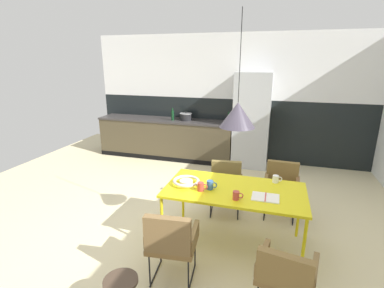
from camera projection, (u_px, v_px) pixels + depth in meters
name	position (u px, v px, depth m)	size (l,w,h in m)	color
ground_plane	(185.00, 234.00, 3.82)	(8.63, 8.63, 0.00)	beige
back_wall_splashback_dark	(228.00, 129.00, 6.61)	(6.30, 0.12, 1.40)	black
back_wall_panel_upper	(231.00, 67.00, 6.22)	(6.30, 0.12, 1.40)	silver
kitchen_counter	(166.00, 138.00, 6.74)	(3.19, 0.63, 0.92)	#473E2B
refrigerator_column	(252.00, 120.00, 6.04)	(0.74, 0.60, 2.01)	#ADAFB2
dining_table	(235.00, 192.00, 3.43)	(1.65, 0.87, 0.76)	yellow
armchair_far_side	(226.00, 181.00, 4.31)	(0.54, 0.53, 0.75)	brown
armchair_facing_counter	(286.00, 272.00, 2.47)	(0.56, 0.55, 0.74)	brown
armchair_by_stool	(282.00, 182.00, 4.19)	(0.50, 0.48, 0.79)	brown
armchair_corner_seat	(171.00, 239.00, 2.86)	(0.53, 0.52, 0.83)	brown
fruit_bowl	(186.00, 181.00, 3.52)	(0.33, 0.33, 0.07)	silver
open_book	(265.00, 197.00, 3.19)	(0.30, 0.23, 0.02)	white
mug_wide_latte	(276.00, 179.00, 3.58)	(0.12, 0.08, 0.09)	white
mug_short_terracotta	(210.00, 185.00, 3.39)	(0.13, 0.08, 0.11)	#335B93
mug_tall_blue	(236.00, 195.00, 3.14)	(0.12, 0.07, 0.10)	#B23D33
mug_white_ceramic	(201.00, 187.00, 3.35)	(0.12, 0.08, 0.10)	#B23D33
cooking_pot	(186.00, 117.00, 6.49)	(0.28, 0.28, 0.18)	black
bottle_vinegar_dark	(228.00, 120.00, 6.00)	(0.06, 0.06, 0.28)	#0F3319
bottle_wine_green	(173.00, 115.00, 6.47)	(0.06, 0.06, 0.28)	#0F3319
side_stool	(121.00, 284.00, 2.47)	(0.30, 0.30, 0.43)	#423326
pendant_lamp_over_table_near	(238.00, 115.00, 3.11)	(0.39, 0.39, 1.22)	black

